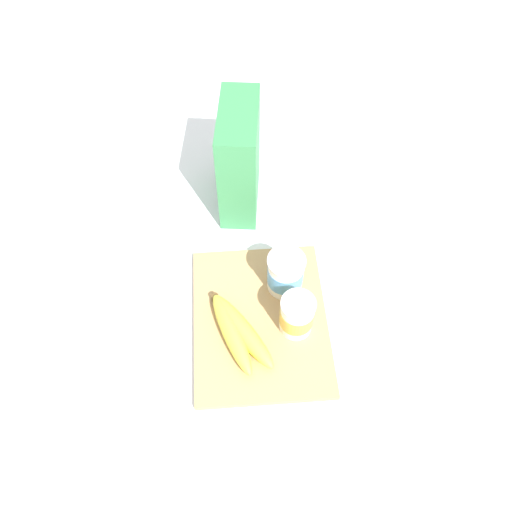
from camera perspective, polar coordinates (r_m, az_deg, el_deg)
The scene contains 6 objects.
ground_plane at distance 0.96m, azimuth 0.50°, elevation -7.62°, with size 2.40×2.40×0.00m, color white.
cutting_board at distance 0.95m, azimuth 0.50°, elevation -7.42°, with size 0.32×0.25×0.01m, color tan.
cereal_box at distance 1.04m, azimuth -1.91°, elevation 11.00°, with size 0.18×0.08×0.24m, color #38844C.
yogurt_cup_front at distance 0.94m, azimuth 3.39°, elevation -2.01°, with size 0.07×0.07×0.09m.
yogurt_cup_back at distance 0.90m, azimuth 4.70°, elevation -6.78°, with size 0.06×0.06×0.09m.
banana_bunch at distance 0.91m, azimuth -2.16°, elevation -8.64°, with size 0.18×0.13×0.04m.
Camera 1 is at (0.42, -0.04, 0.86)m, focal length 34.93 mm.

